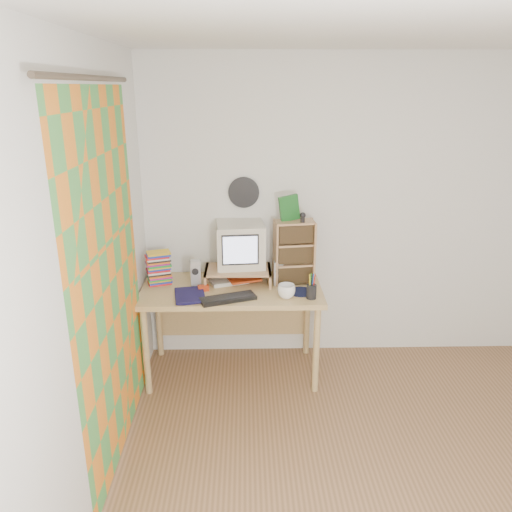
{
  "coord_description": "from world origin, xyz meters",
  "views": [
    {
      "loc": [
        -0.92,
        -2.23,
        2.24
      ],
      "look_at": [
        -0.84,
        1.33,
        1.03
      ],
      "focal_mm": 35.0,
      "sensor_mm": 36.0,
      "label": 1
    }
  ],
  "objects_px": {
    "desk": "(232,300)",
    "crt_monitor": "(240,246)",
    "cd_rack": "(294,252)",
    "keyboard": "(228,298)",
    "diary": "(175,295)",
    "dvd_stack": "(159,269)",
    "mug": "(286,291)"
  },
  "relations": [
    {
      "from": "cd_rack",
      "to": "keyboard",
      "type": "bearing_deg",
      "value": -153.84
    },
    {
      "from": "cd_rack",
      "to": "diary",
      "type": "height_order",
      "value": "cd_rack"
    },
    {
      "from": "desk",
      "to": "diary",
      "type": "xyz_separation_m",
      "value": [
        -0.41,
        -0.26,
        0.16
      ]
    },
    {
      "from": "desk",
      "to": "mug",
      "type": "bearing_deg",
      "value": -33.33
    },
    {
      "from": "cd_rack",
      "to": "desk",
      "type": "bearing_deg",
      "value": 176.02
    },
    {
      "from": "crt_monitor",
      "to": "mug",
      "type": "distance_m",
      "value": 0.55
    },
    {
      "from": "crt_monitor",
      "to": "keyboard",
      "type": "xyz_separation_m",
      "value": [
        -0.09,
        -0.4,
        -0.28
      ]
    },
    {
      "from": "crt_monitor",
      "to": "cd_rack",
      "type": "xyz_separation_m",
      "value": [
        0.42,
        -0.06,
        -0.04
      ]
    },
    {
      "from": "cd_rack",
      "to": "diary",
      "type": "xyz_separation_m",
      "value": [
        -0.9,
        -0.29,
        -0.23
      ]
    },
    {
      "from": "diary",
      "to": "desk",
      "type": "bearing_deg",
      "value": 22.73
    },
    {
      "from": "dvd_stack",
      "to": "cd_rack",
      "type": "distance_m",
      "value": 1.07
    },
    {
      "from": "dvd_stack",
      "to": "diary",
      "type": "bearing_deg",
      "value": -79.62
    },
    {
      "from": "diary",
      "to": "keyboard",
      "type": "bearing_deg",
      "value": -16.39
    },
    {
      "from": "keyboard",
      "to": "cd_rack",
      "type": "relative_size",
      "value": 0.8
    },
    {
      "from": "keyboard",
      "to": "cd_rack",
      "type": "bearing_deg",
      "value": 13.31
    },
    {
      "from": "desk",
      "to": "cd_rack",
      "type": "distance_m",
      "value": 0.63
    },
    {
      "from": "cd_rack",
      "to": "mug",
      "type": "height_order",
      "value": "cd_rack"
    },
    {
      "from": "dvd_stack",
      "to": "mug",
      "type": "relative_size",
      "value": 1.9
    },
    {
      "from": "keyboard",
      "to": "diary",
      "type": "relative_size",
      "value": 1.53
    },
    {
      "from": "keyboard",
      "to": "dvd_stack",
      "type": "distance_m",
      "value": 0.66
    },
    {
      "from": "desk",
      "to": "mug",
      "type": "xyz_separation_m",
      "value": [
        0.41,
        -0.27,
        0.19
      ]
    },
    {
      "from": "crt_monitor",
      "to": "dvd_stack",
      "type": "distance_m",
      "value": 0.67
    },
    {
      "from": "crt_monitor",
      "to": "keyboard",
      "type": "relative_size",
      "value": 0.89
    },
    {
      "from": "desk",
      "to": "crt_monitor",
      "type": "height_order",
      "value": "crt_monitor"
    },
    {
      "from": "mug",
      "to": "diary",
      "type": "relative_size",
      "value": 0.49
    },
    {
      "from": "keyboard",
      "to": "mug",
      "type": "distance_m",
      "value": 0.44
    },
    {
      "from": "crt_monitor",
      "to": "mug",
      "type": "relative_size",
      "value": 2.76
    },
    {
      "from": "keyboard",
      "to": "diary",
      "type": "height_order",
      "value": "diary"
    },
    {
      "from": "cd_rack",
      "to": "diary",
      "type": "distance_m",
      "value": 0.98
    },
    {
      "from": "desk",
      "to": "dvd_stack",
      "type": "distance_m",
      "value": 0.63
    },
    {
      "from": "cd_rack",
      "to": "mug",
      "type": "distance_m",
      "value": 0.37
    },
    {
      "from": "desk",
      "to": "crt_monitor",
      "type": "xyz_separation_m",
      "value": [
        0.07,
        0.09,
        0.43
      ]
    }
  ]
}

